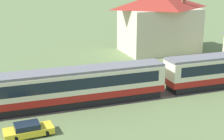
% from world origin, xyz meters
% --- Properties ---
extents(passenger_train, '(89.54, 3.11, 4.25)m').
position_xyz_m(passenger_train, '(-17.46, -0.88, 2.36)').
color(passenger_train, '#AD1E19').
rests_on(passenger_train, ground_plane).
extents(railway_track, '(139.88, 3.60, 0.04)m').
position_xyz_m(railway_track, '(-17.59, -0.88, 0.01)').
color(railway_track, '#665B51').
rests_on(railway_track, ground_plane).
extents(station_house_red_roof, '(14.15, 9.97, 10.81)m').
position_xyz_m(station_house_red_roof, '(-7.90, 19.67, 5.57)').
color(station_house_red_roof, beige).
rests_on(station_house_red_roof, ground_plane).
extents(parked_car_yellow, '(4.62, 2.15, 1.26)m').
position_xyz_m(parked_car_yellow, '(-34.83, -6.73, 0.60)').
color(parked_car_yellow, yellow).
rests_on(parked_car_yellow, ground_plane).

